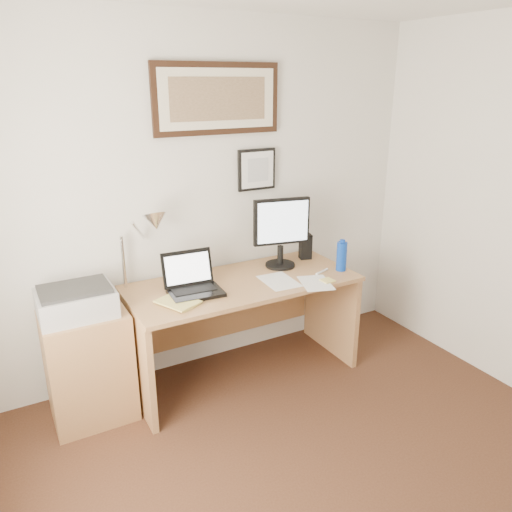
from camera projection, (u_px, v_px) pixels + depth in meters
wall_back at (199, 202)px, 3.53m from camera, size 3.50×0.02×2.50m
side_cabinet at (89, 366)px, 3.14m from camera, size 0.50×0.40×0.73m
water_bottle at (342, 256)px, 3.63m from camera, size 0.07×0.07×0.21m
bottle_cap at (343, 241)px, 3.59m from camera, size 0.04×0.04×0.02m
speaker at (305, 246)px, 3.87m from camera, size 0.10×0.10×0.20m
paper_sheet_a at (279, 281)px, 3.46m from camera, size 0.23×0.32×0.00m
paper_sheet_b at (316, 283)px, 3.42m from camera, size 0.27×0.33×0.00m
sticky_pad at (327, 280)px, 3.46m from camera, size 0.09×0.09×0.01m
marker_pen at (322, 272)px, 3.61m from camera, size 0.14×0.06×0.02m
book at (167, 307)px, 3.04m from camera, size 0.27×0.31×0.02m
desk at (238, 307)px, 3.61m from camera, size 1.60×0.70×0.75m
laptop at (193, 284)px, 3.27m from camera, size 0.36×0.31×0.26m
lcd_monitor at (281, 229)px, 3.64m from camera, size 0.42×0.22×0.52m
printer at (76, 302)px, 2.98m from camera, size 0.44×0.34×0.18m
desk_lamp at (152, 225)px, 3.21m from camera, size 0.29×0.27×0.53m
picture_large at (218, 99)px, 3.34m from camera, size 0.92×0.04×0.47m
picture_small at (257, 170)px, 3.65m from camera, size 0.30×0.03×0.30m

